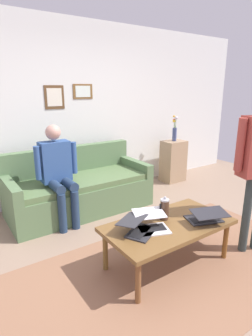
# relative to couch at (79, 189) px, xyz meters

# --- Properties ---
(ground_plane) EXTENTS (7.68, 7.68, 0.00)m
(ground_plane) POSITION_rel_couch_xyz_m (-0.27, 1.61, -0.31)
(ground_plane) COLOR #8E7460
(area_rug) EXTENTS (3.18, 1.70, 0.01)m
(area_rug) POSITION_rel_couch_xyz_m (-0.16, 1.80, -0.30)
(area_rug) COLOR #8A5F45
(area_rug) RESTS_ON ground_plane
(back_wall) EXTENTS (7.04, 0.11, 2.70)m
(back_wall) POSITION_rel_couch_xyz_m (-0.27, -0.59, 1.04)
(back_wall) COLOR silver
(back_wall) RESTS_ON ground_plane
(couch) EXTENTS (1.99, 0.86, 0.88)m
(couch) POSITION_rel_couch_xyz_m (0.00, 0.00, 0.00)
(couch) COLOR #56734B
(couch) RESTS_ON ground_plane
(coffee_table) EXTENTS (1.26, 0.67, 0.45)m
(coffee_table) POSITION_rel_couch_xyz_m (-0.16, 1.70, 0.10)
(coffee_table) COLOR brown
(coffee_table) RESTS_ON ground_plane
(laptop_left) EXTENTS (0.43, 0.41, 0.13)m
(laptop_left) POSITION_rel_couch_xyz_m (-0.50, 1.87, 0.19)
(laptop_left) COLOR #28282D
(laptop_left) RESTS_ON coffee_table
(laptop_center) EXTENTS (0.40, 0.42, 0.13)m
(laptop_center) POSITION_rel_couch_xyz_m (0.03, 1.68, 0.19)
(laptop_center) COLOR silver
(laptop_center) RESTS_ON coffee_table
(laptop_right) EXTENTS (0.41, 0.41, 0.12)m
(laptop_right) POSITION_rel_couch_xyz_m (0.18, 1.67, 0.18)
(laptop_right) COLOR #28282D
(laptop_right) RESTS_ON coffee_table
(french_press) EXTENTS (0.11, 0.09, 0.24)m
(french_press) POSITION_rel_couch_xyz_m (-0.19, 1.61, 0.25)
(french_press) COLOR #4C3323
(french_press) RESTS_ON coffee_table
(side_shelf) EXTENTS (0.42, 0.32, 0.77)m
(side_shelf) POSITION_rel_couch_xyz_m (-2.03, -0.20, 0.08)
(side_shelf) COLOR #A18261
(side_shelf) RESTS_ON ground_plane
(flower_vase) EXTENTS (0.10, 0.09, 0.47)m
(flower_vase) POSITION_rel_couch_xyz_m (-2.03, -0.20, 0.66)
(flower_vase) COLOR #3E4B7A
(flower_vase) RESTS_ON side_shelf
(person_seated) EXTENTS (0.55, 0.51, 1.28)m
(person_seated) POSITION_rel_couch_xyz_m (0.37, 0.23, 0.42)
(person_seated) COLOR navy
(person_seated) RESTS_ON ground_plane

